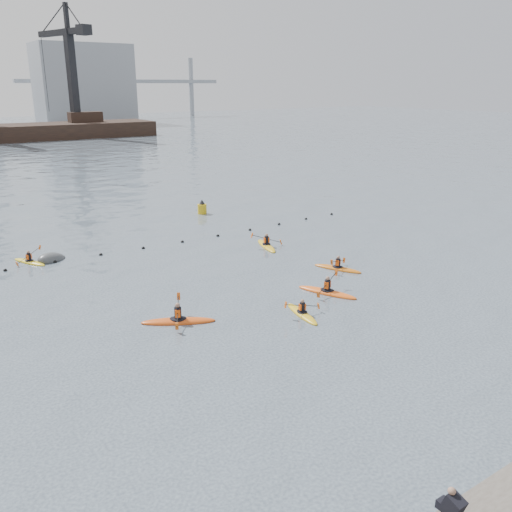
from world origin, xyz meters
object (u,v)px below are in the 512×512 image
(kayaker_0, at_px, (327,292))
(mooring_buoy, at_px, (52,260))
(kayaker_4, at_px, (338,268))
(kayaker_3, at_px, (266,245))
(nav_buoy, at_px, (202,209))
(kayaker_1, at_px, (302,313))
(kayaker_2, at_px, (178,320))
(kayaker_5, at_px, (29,261))

(kayaker_0, height_order, mooring_buoy, kayaker_0)
(kayaker_4, height_order, mooring_buoy, kayaker_4)
(kayaker_3, relative_size, nav_buoy, 2.36)
(kayaker_1, bearing_deg, kayaker_2, 164.82)
(kayaker_3, xyz_separation_m, kayaker_5, (-14.85, 5.69, -0.02))
(kayaker_1, height_order, mooring_buoy, kayaker_1)
(kayaker_3, distance_m, nav_buoy, 11.73)
(kayaker_2, height_order, kayaker_3, kayaker_3)
(kayaker_2, distance_m, kayaker_5, 14.32)
(kayaker_5, bearing_deg, kayaker_2, -100.41)
(kayaker_5, bearing_deg, kayaker_3, -46.85)
(kayaker_2, xyz_separation_m, mooring_buoy, (-2.47, 13.52, -0.11))
(nav_buoy, bearing_deg, kayaker_1, -106.56)
(kayaker_5, bearing_deg, mooring_buoy, -37.34)
(kayaker_4, xyz_separation_m, mooring_buoy, (-14.29, 12.00, -0.10))
(kayaker_1, distance_m, kayaker_5, 18.96)
(kayaker_3, bearing_deg, kayaker_1, -99.94)
(kayaker_1, distance_m, kayaker_2, 6.17)
(nav_buoy, bearing_deg, mooring_buoy, -156.98)
(kayaker_3, height_order, kayaker_4, kayaker_3)
(kayaker_1, height_order, kayaker_4, kayaker_4)
(kayaker_0, height_order, nav_buoy, nav_buoy)
(kayaker_5, height_order, nav_buoy, nav_buoy)
(kayaker_4, height_order, kayaker_5, kayaker_5)
(kayaker_1, height_order, kayaker_2, kayaker_2)
(kayaker_2, height_order, kayaker_5, kayaker_2)
(kayaker_1, bearing_deg, kayaker_4, 44.36)
(kayaker_2, relative_size, mooring_buoy, 1.70)
(mooring_buoy, bearing_deg, nav_buoy, 23.02)
(kayaker_0, relative_size, kayaker_3, 1.02)
(kayaker_4, bearing_deg, kayaker_1, 9.28)
(kayaker_5, relative_size, nav_buoy, 1.95)
(kayaker_1, relative_size, kayaker_2, 0.85)
(kayaker_0, relative_size, nav_buoy, 2.41)
(kayaker_4, xyz_separation_m, nav_buoy, (0.42, 18.25, 0.35))
(mooring_buoy, bearing_deg, kayaker_2, -79.65)
(kayaker_1, xyz_separation_m, nav_buoy, (6.67, 22.45, 0.35))
(kayaker_0, height_order, kayaker_1, kayaker_0)
(kayaker_2, height_order, mooring_buoy, kayaker_2)
(kayaker_1, xyz_separation_m, mooring_buoy, (-8.03, 16.20, -0.09))
(kayaker_0, distance_m, kayaker_5, 19.43)
(kayaker_1, relative_size, mooring_buoy, 1.45)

